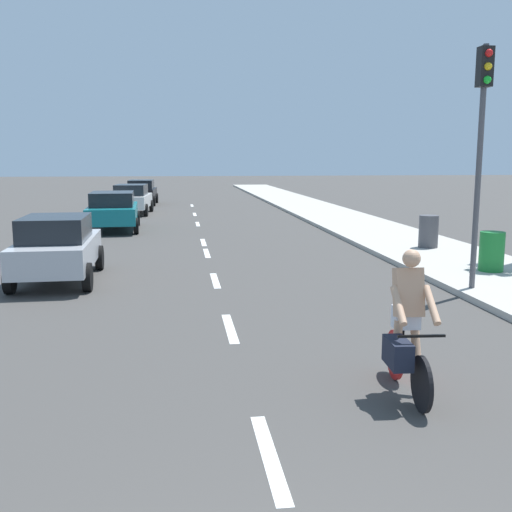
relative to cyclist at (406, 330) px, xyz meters
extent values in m
plane|color=#423F3D|center=(-1.89, 15.31, -0.83)|extent=(160.00, 160.00, 0.00)
cube|color=#B2ADA3|center=(4.94, 17.31, -0.76)|extent=(3.60, 80.00, 0.14)
cube|color=white|center=(-1.89, -1.31, -0.83)|extent=(0.16, 1.80, 0.01)
cube|color=white|center=(-1.89, 3.20, -0.83)|extent=(0.16, 1.80, 0.01)
cube|color=white|center=(-1.89, 7.31, -0.83)|extent=(0.16, 1.80, 0.01)
cube|color=white|center=(-1.89, 11.54, -0.83)|extent=(0.16, 1.80, 0.01)
cube|color=white|center=(-1.89, 13.96, -0.83)|extent=(0.16, 1.80, 0.01)
cube|color=white|center=(-1.89, 19.94, -0.83)|extent=(0.16, 1.80, 0.01)
cube|color=white|center=(-1.89, 24.70, -0.83)|extent=(0.16, 1.80, 0.01)
cube|color=white|center=(-1.89, 30.72, -0.83)|extent=(0.16, 1.80, 0.01)
cylinder|color=black|center=(0.02, -0.49, -0.50)|extent=(0.09, 0.66, 0.66)
cylinder|color=red|center=(0.08, 0.55, -0.50)|extent=(0.09, 0.66, 0.66)
cube|color=black|center=(0.05, 0.03, -0.32)|extent=(0.10, 0.95, 0.04)
cylinder|color=black|center=(0.06, 0.24, -0.08)|extent=(0.03, 0.03, 0.48)
cube|color=black|center=(0.02, -0.41, 0.05)|extent=(0.56, 0.07, 0.03)
cube|color=tan|center=(0.06, 0.11, 0.45)|extent=(0.36, 0.34, 0.63)
sphere|color=tan|center=(0.05, 0.05, 0.88)|extent=(0.22, 0.22, 0.22)
cube|color=white|center=(0.06, 0.16, 0.12)|extent=(0.33, 0.24, 0.28)
cube|color=black|center=(-0.19, -0.24, -0.20)|extent=(0.27, 0.53, 0.32)
cylinder|color=tan|center=(0.18, 0.10, -0.20)|extent=(0.13, 0.32, 0.62)
cylinder|color=tan|center=(-0.06, 0.12, -0.20)|extent=(0.12, 0.21, 0.63)
cylinder|color=tan|center=(0.24, -0.17, 0.35)|extent=(0.12, 0.49, 0.41)
cylinder|color=tan|center=(-0.16, -0.14, 0.35)|extent=(0.12, 0.49, 0.41)
cube|color=#B7BABF|center=(-5.60, 7.81, -0.14)|extent=(1.74, 3.94, 0.64)
cube|color=black|center=(-5.60, 7.62, 0.46)|extent=(1.50, 2.07, 0.56)
cylinder|color=black|center=(-6.46, 9.12, -0.51)|extent=(0.20, 0.64, 0.64)
cylinder|color=black|center=(-4.82, 9.16, -0.51)|extent=(0.20, 0.64, 0.64)
cylinder|color=black|center=(-6.39, 6.47, -0.51)|extent=(0.20, 0.64, 0.64)
cylinder|color=black|center=(-4.75, 6.51, -0.51)|extent=(0.20, 0.64, 0.64)
cube|color=#14727A|center=(-5.39, 18.17, -0.14)|extent=(2.09, 4.59, 0.64)
cube|color=black|center=(-5.38, 17.94, 0.46)|extent=(1.77, 2.42, 0.56)
cylinder|color=black|center=(-6.40, 19.66, -0.51)|extent=(0.21, 0.65, 0.64)
cylinder|color=black|center=(-4.51, 19.74, -0.51)|extent=(0.21, 0.65, 0.64)
cylinder|color=black|center=(-6.27, 16.60, -0.51)|extent=(0.21, 0.65, 0.64)
cylinder|color=black|center=(-4.38, 16.68, -0.51)|extent=(0.21, 0.65, 0.64)
cube|color=white|center=(-5.16, 25.35, -0.14)|extent=(1.96, 4.22, 0.64)
cube|color=black|center=(-5.17, 25.14, 0.46)|extent=(1.64, 2.23, 0.56)
cylinder|color=black|center=(-5.95, 26.80, -0.51)|extent=(0.22, 0.65, 0.64)
cylinder|color=black|center=(-4.22, 26.70, -0.51)|extent=(0.22, 0.65, 0.64)
cylinder|color=black|center=(-6.10, 24.00, -0.51)|extent=(0.22, 0.65, 0.64)
cylinder|color=black|center=(-4.37, 23.90, -0.51)|extent=(0.22, 0.65, 0.64)
cube|color=black|center=(-5.04, 31.98, -0.14)|extent=(1.80, 4.07, 0.64)
cube|color=black|center=(-5.04, 31.78, 0.46)|extent=(1.55, 2.13, 0.56)
cylinder|color=black|center=(-5.84, 33.37, -0.51)|extent=(0.20, 0.64, 0.64)
cylinder|color=black|center=(-4.15, 33.32, -0.51)|extent=(0.20, 0.64, 0.64)
cylinder|color=black|center=(-5.92, 30.63, -0.51)|extent=(0.20, 0.64, 0.64)
cylinder|color=black|center=(-4.23, 30.59, -0.51)|extent=(0.20, 0.64, 0.64)
cylinder|color=#4C4C51|center=(3.54, 5.16, 1.77)|extent=(0.12, 0.12, 5.20)
cube|color=black|center=(3.54, 5.16, 3.92)|extent=(0.28, 0.24, 0.80)
sphere|color=red|center=(3.54, 5.03, 4.17)|extent=(0.16, 0.16, 0.16)
sphere|color=gold|center=(3.54, 5.03, 3.91)|extent=(0.16, 0.16, 0.16)
sphere|color=green|center=(3.54, 5.03, 3.65)|extent=(0.16, 0.16, 0.16)
cylinder|color=#19722D|center=(4.95, 6.94, -0.20)|extent=(0.60, 0.60, 0.98)
cylinder|color=#47474C|center=(5.05, 10.95, -0.18)|extent=(0.60, 0.60, 1.01)
camera|label=1|loc=(-2.73, -6.71, 2.07)|focal=41.72mm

